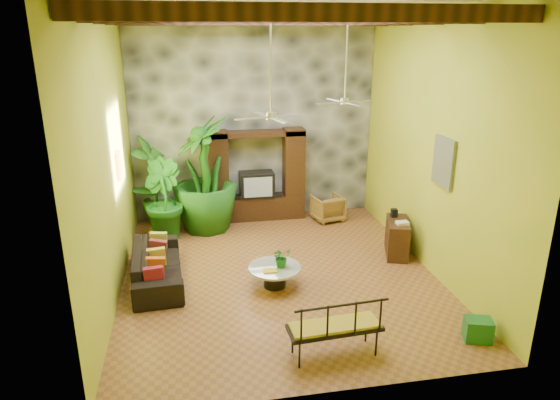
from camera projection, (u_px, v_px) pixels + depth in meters
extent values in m
plane|color=brown|center=(279.00, 273.00, 9.90)|extent=(7.00, 7.00, 0.00)
cube|color=silver|center=(278.00, 4.00, 8.29)|extent=(6.00, 7.00, 0.02)
cube|color=#A2B328|center=(254.00, 119.00, 12.36)|extent=(6.00, 0.02, 5.00)
cube|color=#A2B328|center=(107.00, 158.00, 8.59)|extent=(0.02, 7.00, 5.00)
cube|color=#A2B328|center=(432.00, 144.00, 9.61)|extent=(0.02, 7.00, 5.00)
cube|color=#323439|center=(254.00, 119.00, 12.30)|extent=(5.98, 0.10, 4.98)
cube|color=#3F2014|center=(317.00, 12.00, 5.94)|extent=(5.95, 0.16, 0.22)
cube|color=#3F2014|center=(294.00, 15.00, 7.15)|extent=(5.95, 0.16, 0.22)
cube|color=#3F2014|center=(278.00, 18.00, 8.36)|extent=(5.95, 0.16, 0.22)
cube|color=#3F2014|center=(266.00, 19.00, 9.57)|extent=(5.95, 0.16, 0.22)
cube|color=#3F2014|center=(257.00, 21.00, 10.78)|extent=(5.95, 0.16, 0.22)
cube|color=black|center=(257.00, 207.00, 12.73)|extent=(2.40, 0.50, 0.60)
cube|color=black|center=(218.00, 171.00, 12.25)|extent=(0.50, 0.48, 2.00)
cube|color=black|center=(294.00, 168.00, 12.57)|extent=(0.50, 0.48, 2.00)
cube|color=black|center=(256.00, 134.00, 12.12)|extent=(2.40, 0.48, 0.12)
cube|color=black|center=(257.00, 184.00, 12.51)|extent=(0.85, 0.52, 0.62)
cube|color=#8C99A8|center=(258.00, 187.00, 12.26)|extent=(0.70, 0.02, 0.50)
cylinder|color=#BABBC0|center=(271.00, 61.00, 8.18)|extent=(0.04, 0.04, 1.80)
cylinder|color=#BABBC0|center=(271.00, 116.00, 8.47)|extent=(0.18, 0.18, 0.12)
cube|color=#BABBC0|center=(290.00, 116.00, 8.62)|extent=(0.58, 0.26, 0.01)
cube|color=#BABBC0|center=(263.00, 114.00, 8.78)|extent=(0.26, 0.58, 0.01)
cube|color=#BABBC0|center=(252.00, 119.00, 8.33)|extent=(0.58, 0.26, 0.01)
cube|color=#BABBC0|center=(280.00, 120.00, 8.16)|extent=(0.26, 0.58, 0.01)
cylinder|color=#BABBC0|center=(346.00, 56.00, 9.97)|extent=(0.04, 0.04, 1.80)
cylinder|color=#BABBC0|center=(345.00, 101.00, 10.26)|extent=(0.18, 0.18, 0.12)
cube|color=#BABBC0|center=(359.00, 101.00, 10.41)|extent=(0.58, 0.26, 0.01)
cube|color=#BABBC0|center=(335.00, 100.00, 10.58)|extent=(0.26, 0.58, 0.01)
cube|color=#BABBC0|center=(330.00, 103.00, 10.12)|extent=(0.58, 0.26, 0.01)
cube|color=#BABBC0|center=(354.00, 104.00, 9.96)|extent=(0.26, 0.58, 0.01)
cube|color=gold|center=(119.00, 165.00, 9.65)|extent=(0.06, 0.32, 0.55)
cube|color=#245F87|center=(444.00, 162.00, 9.11)|extent=(0.06, 0.70, 0.90)
imported|color=black|center=(157.00, 265.00, 9.52)|extent=(1.02, 2.32, 0.66)
imported|color=brown|center=(328.00, 208.00, 12.60)|extent=(0.83, 0.84, 0.64)
imported|color=#286B1C|center=(154.00, 182.00, 12.03)|extent=(1.31, 1.41, 2.22)
imported|color=#19601B|center=(162.00, 200.00, 11.28)|extent=(1.23, 1.30, 1.87)
imported|color=#1C5917|center=(205.00, 175.00, 11.71)|extent=(1.71, 1.71, 2.73)
cylinder|color=black|center=(275.00, 277.00, 9.36)|extent=(0.42, 0.42, 0.36)
cylinder|color=silver|center=(275.00, 268.00, 9.29)|extent=(0.99, 0.99, 0.04)
imported|color=#185D19|center=(282.00, 257.00, 9.25)|extent=(0.42, 0.39, 0.38)
cube|color=yellow|center=(270.00, 271.00, 9.11)|extent=(0.26, 0.19, 0.03)
cube|color=black|center=(335.00, 328.00, 7.29)|extent=(1.42, 0.56, 0.06)
cube|color=gold|center=(335.00, 325.00, 7.28)|extent=(1.34, 0.50, 0.06)
cube|color=black|center=(340.00, 321.00, 6.97)|extent=(1.39, 0.13, 0.54)
cube|color=#332110|center=(397.00, 238.00, 10.64)|extent=(0.71, 1.05, 0.77)
cube|color=#1C691C|center=(478.00, 330.00, 7.73)|extent=(0.48, 0.41, 0.36)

